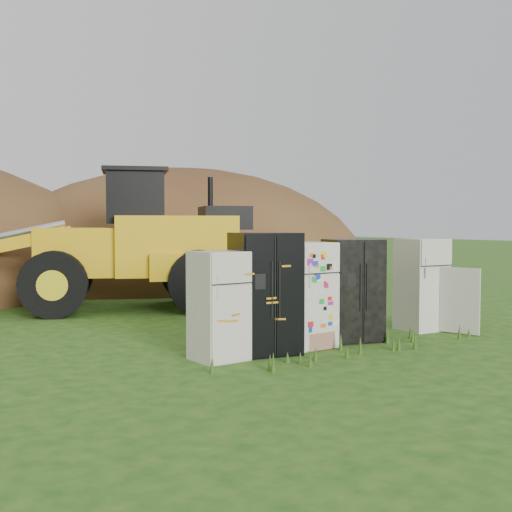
{
  "coord_description": "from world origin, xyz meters",
  "views": [
    {
      "loc": [
        -7.73,
        -8.1,
        2.1
      ],
      "look_at": [
        -0.24,
        2.0,
        1.44
      ],
      "focal_mm": 45.0,
      "sensor_mm": 36.0,
      "label": 1
    }
  ],
  "objects_px": {
    "fridge_leftmost": "(219,306)",
    "fridge_dark_mid": "(353,290)",
    "fridge_open_door": "(421,285)",
    "wheel_loader": "(99,239)",
    "fridge_black_side": "(265,293)",
    "fridge_sticker": "(307,295)"
  },
  "relations": [
    {
      "from": "fridge_leftmost",
      "to": "wheel_loader",
      "type": "xyz_separation_m",
      "value": [
        0.8,
        6.42,
        0.87
      ]
    },
    {
      "from": "fridge_open_door",
      "to": "wheel_loader",
      "type": "relative_size",
      "value": 0.25
    },
    {
      "from": "fridge_leftmost",
      "to": "fridge_sticker",
      "type": "relative_size",
      "value": 0.94
    },
    {
      "from": "fridge_open_door",
      "to": "wheel_loader",
      "type": "xyz_separation_m",
      "value": [
        -3.89,
        6.48,
        0.81
      ]
    },
    {
      "from": "fridge_black_side",
      "to": "wheel_loader",
      "type": "relative_size",
      "value": 0.28
    },
    {
      "from": "fridge_leftmost",
      "to": "fridge_dark_mid",
      "type": "relative_size",
      "value": 0.92
    },
    {
      "from": "fridge_sticker",
      "to": "fridge_open_door",
      "type": "height_order",
      "value": "fridge_open_door"
    },
    {
      "from": "fridge_leftmost",
      "to": "fridge_open_door",
      "type": "bearing_deg",
      "value": -0.28
    },
    {
      "from": "fridge_sticker",
      "to": "wheel_loader",
      "type": "xyz_separation_m",
      "value": [
        -0.97,
        6.44,
        0.81
      ]
    },
    {
      "from": "fridge_leftmost",
      "to": "fridge_open_door",
      "type": "height_order",
      "value": "fridge_open_door"
    },
    {
      "from": "fridge_leftmost",
      "to": "wheel_loader",
      "type": "height_order",
      "value": "wheel_loader"
    },
    {
      "from": "fridge_sticker",
      "to": "wheel_loader",
      "type": "relative_size",
      "value": 0.25
    },
    {
      "from": "fridge_dark_mid",
      "to": "wheel_loader",
      "type": "bearing_deg",
      "value": 125.65
    },
    {
      "from": "fridge_dark_mid",
      "to": "fridge_open_door",
      "type": "distance_m",
      "value": 1.89
    },
    {
      "from": "fridge_leftmost",
      "to": "fridge_sticker",
      "type": "bearing_deg",
      "value": -0.29
    },
    {
      "from": "fridge_black_side",
      "to": "wheel_loader",
      "type": "height_order",
      "value": "wheel_loader"
    },
    {
      "from": "fridge_leftmost",
      "to": "fridge_sticker",
      "type": "height_order",
      "value": "fridge_sticker"
    },
    {
      "from": "fridge_open_door",
      "to": "wheel_loader",
      "type": "distance_m",
      "value": 7.6
    },
    {
      "from": "fridge_dark_mid",
      "to": "wheel_loader",
      "type": "xyz_separation_m",
      "value": [
        -2.0,
        6.49,
        0.8
      ]
    },
    {
      "from": "fridge_open_door",
      "to": "fridge_black_side",
      "type": "bearing_deg",
      "value": -173.23
    },
    {
      "from": "fridge_leftmost",
      "to": "fridge_dark_mid",
      "type": "distance_m",
      "value": 2.8
    },
    {
      "from": "fridge_leftmost",
      "to": "fridge_black_side",
      "type": "relative_size",
      "value": 0.86
    }
  ]
}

